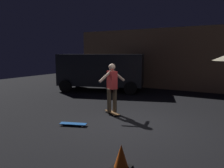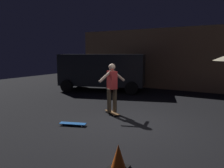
{
  "view_description": "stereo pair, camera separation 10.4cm",
  "coord_description": "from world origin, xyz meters",
  "px_view_note": "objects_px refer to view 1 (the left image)",
  "views": [
    {
      "loc": [
        2.52,
        -5.68,
        2.09
      ],
      "look_at": [
        -1.18,
        0.81,
        1.05
      ],
      "focal_mm": 35.66,
      "sensor_mm": 36.0,
      "label": 1
    },
    {
      "loc": [
        2.61,
        -5.63,
        2.09
      ],
      "look_at": [
        -1.18,
        0.81,
        1.05
      ],
      "focal_mm": 35.66,
      "sensor_mm": 36.0,
      "label": 2
    }
  ],
  "objects_px": {
    "skater": "(112,84)",
    "traffic_cone": "(121,157)",
    "parked_van": "(101,70)",
    "skateboard_ridden": "(112,112)",
    "skateboard_spare": "(73,124)"
  },
  "relations": [
    {
      "from": "skateboard_spare",
      "to": "parked_van",
      "type": "bearing_deg",
      "value": 114.84
    },
    {
      "from": "skateboard_ridden",
      "to": "skateboard_spare",
      "type": "distance_m",
      "value": 1.68
    },
    {
      "from": "skateboard_ridden",
      "to": "traffic_cone",
      "type": "bearing_deg",
      "value": -57.73
    },
    {
      "from": "parked_van",
      "to": "traffic_cone",
      "type": "relative_size",
      "value": 10.79
    },
    {
      "from": "skateboard_spare",
      "to": "skater",
      "type": "xyz_separation_m",
      "value": [
        0.36,
        1.64,
        0.98
      ]
    },
    {
      "from": "skater",
      "to": "traffic_cone",
      "type": "height_order",
      "value": "skater"
    },
    {
      "from": "parked_van",
      "to": "skater",
      "type": "relative_size",
      "value": 2.97
    },
    {
      "from": "skateboard_spare",
      "to": "traffic_cone",
      "type": "distance_m",
      "value": 2.73
    },
    {
      "from": "skateboard_ridden",
      "to": "skater",
      "type": "relative_size",
      "value": 0.46
    },
    {
      "from": "skateboard_ridden",
      "to": "skateboard_spare",
      "type": "height_order",
      "value": "same"
    },
    {
      "from": "skateboard_ridden",
      "to": "skater",
      "type": "bearing_deg",
      "value": 0.0
    },
    {
      "from": "skater",
      "to": "parked_van",
      "type": "bearing_deg",
      "value": 126.56
    },
    {
      "from": "skateboard_spare",
      "to": "skater",
      "type": "bearing_deg",
      "value": 77.68
    },
    {
      "from": "parked_van",
      "to": "skater",
      "type": "xyz_separation_m",
      "value": [
        2.98,
        -4.02,
        -0.12
      ]
    },
    {
      "from": "skater",
      "to": "traffic_cone",
      "type": "distance_m",
      "value": 3.75
    }
  ]
}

